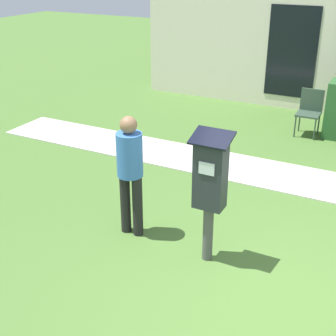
# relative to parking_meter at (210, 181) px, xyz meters

# --- Properties ---
(ground_plane) EXTENTS (40.00, 40.00, 0.00)m
(ground_plane) POSITION_rel_parking_meter_xyz_m (0.73, -0.42, -1.02)
(ground_plane) COLOR #476B2D
(sidewalk) EXTENTS (12.00, 1.10, 0.02)m
(sidewalk) POSITION_rel_parking_meter_xyz_m (0.73, 2.61, -1.01)
(sidewalk) COLOR beige
(sidewalk) RESTS_ON ground
(parking_meter) EXTENTS (0.44, 0.31, 1.59)m
(parking_meter) POSITION_rel_parking_meter_xyz_m (0.00, 0.00, 0.00)
(parking_meter) COLOR #4C4C4C
(parking_meter) RESTS_ON ground
(person_standing) EXTENTS (0.32, 0.32, 1.58)m
(person_standing) POSITION_rel_parking_meter_xyz_m (-1.08, 0.08, -0.09)
(person_standing) COLOR black
(person_standing) RESTS_ON ground
(outdoor_chair_left) EXTENTS (0.44, 0.44, 0.90)m
(outdoor_chair_left) POSITION_rel_parking_meter_xyz_m (0.13, 4.81, -0.49)
(outdoor_chair_left) COLOR #334738
(outdoor_chair_left) RESTS_ON ground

